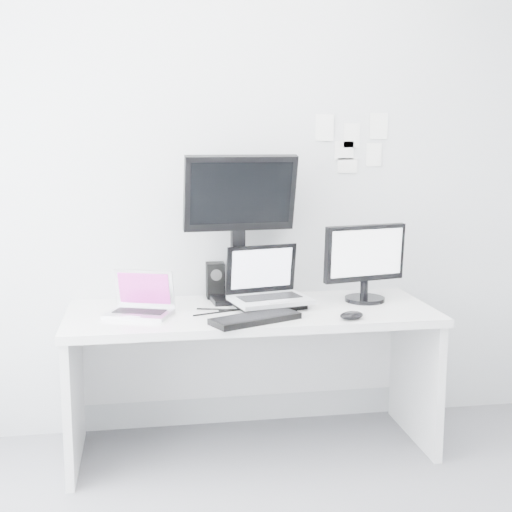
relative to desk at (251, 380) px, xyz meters
name	(u,v)px	position (x,y,z in m)	size (l,w,h in m)	color
back_wall	(241,179)	(0.00, 0.35, 0.99)	(3.60, 3.60, 0.00)	silver
desk	(251,380)	(0.00, 0.00, 0.00)	(1.80, 0.70, 0.73)	white
macbook	(138,293)	(-0.55, -0.04, 0.48)	(0.30, 0.22, 0.22)	silver
speaker	(215,280)	(-0.15, 0.28, 0.46)	(0.09, 0.09, 0.19)	black
dell_laptop	(271,277)	(0.10, 0.01, 0.52)	(0.38, 0.29, 0.31)	#B9BCC1
rear_monitor	(239,227)	(-0.03, 0.19, 0.75)	(0.57, 0.21, 0.78)	black
samsung_monitor	(366,262)	(0.61, 0.08, 0.57)	(0.45, 0.21, 0.41)	black
keyboard	(255,319)	(-0.02, -0.24, 0.38)	(0.42, 0.15, 0.03)	black
mouse	(352,315)	(0.43, -0.27, 0.38)	(0.12, 0.08, 0.04)	black
wall_note_0	(325,128)	(0.45, 0.34, 1.26)	(0.10, 0.00, 0.14)	white
wall_note_1	(352,135)	(0.60, 0.34, 1.22)	(0.09, 0.00, 0.13)	white
wall_note_2	(379,126)	(0.75, 0.34, 1.26)	(0.10, 0.00, 0.14)	white
wall_note_3	(347,165)	(0.58, 0.34, 1.05)	(0.11, 0.00, 0.08)	white
wall_note_4	(374,155)	(0.73, 0.34, 1.11)	(0.09, 0.00, 0.12)	white
wall_note_5	(344,150)	(0.56, 0.34, 1.14)	(0.10, 0.00, 0.10)	white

